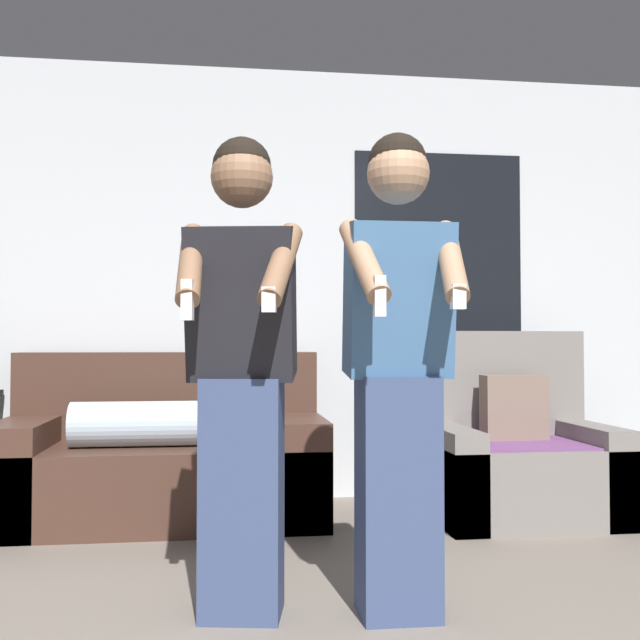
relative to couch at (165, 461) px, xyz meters
The scene contains 5 objects.
wall_back 1.33m from the couch, 34.43° to the left, with size 5.59×0.07×2.70m.
couch is the anchor object (origin of this frame).
armchair 1.95m from the couch, ahead, with size 0.99×0.81×1.04m.
person_left 1.70m from the couch, 76.34° to the right, with size 0.44×0.54×1.70m.
person_right 1.96m from the couch, 60.26° to the right, with size 0.43×0.47×1.72m.
Camera 1 is at (-0.36, -1.66, 0.96)m, focal length 42.00 mm.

